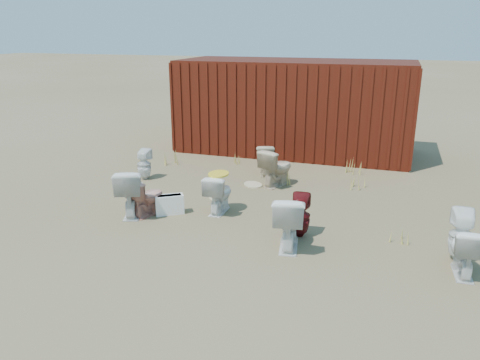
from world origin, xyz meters
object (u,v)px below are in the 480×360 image
(toilet_front_maroon, at_px, (300,216))
(loose_tank, at_px, (169,205))
(toilet_front_a, at_px, (132,192))
(toilet_front_pink, at_px, (147,197))
(toilet_back_yellowlid, at_px, (219,193))
(shipping_container, at_px, (294,107))
(toilet_back_e, at_px, (462,236))
(toilet_back_beige_right, at_px, (276,168))
(toilet_back_beige_left, at_px, (265,159))
(toilet_front_c, at_px, (289,221))
(toilet_back_a, at_px, (144,164))
(toilet_front_e, at_px, (465,251))

(toilet_front_maroon, bearing_deg, loose_tank, -10.37)
(toilet_front_a, relative_size, loose_tank, 1.71)
(toilet_front_pink, bearing_deg, toilet_back_yellowlid, -138.11)
(shipping_container, distance_m, toilet_back_e, 6.66)
(toilet_front_a, distance_m, toilet_back_e, 5.32)
(shipping_container, relative_size, toilet_back_beige_right, 7.61)
(toilet_back_beige_left, bearing_deg, shipping_container, -108.95)
(toilet_front_c, xyz_separation_m, toilet_back_beige_right, (-0.89, 2.80, -0.02))
(shipping_container, bearing_deg, toilet_back_yellowlid, -93.60)
(shipping_container, distance_m, toilet_back_a, 4.46)
(toilet_back_yellowlid, bearing_deg, toilet_front_e, 164.57)
(loose_tank, bearing_deg, toilet_front_maroon, -38.99)
(toilet_front_a, bearing_deg, toilet_front_maroon, 159.53)
(toilet_front_c, bearing_deg, toilet_back_yellowlid, -43.37)
(toilet_front_maroon, xyz_separation_m, loose_tank, (-2.39, 0.20, -0.17))
(toilet_back_beige_left, bearing_deg, toilet_back_a, 9.51)
(toilet_back_yellowlid, bearing_deg, shipping_container, -93.39)
(toilet_front_maroon, relative_size, loose_tank, 1.39)
(toilet_front_pink, xyz_separation_m, toilet_front_c, (2.65, -0.48, 0.08))
(toilet_front_a, xyz_separation_m, toilet_back_a, (-0.84, 1.91, -0.09))
(toilet_front_a, bearing_deg, loose_tank, 179.30)
(toilet_front_maroon, xyz_separation_m, toilet_back_a, (-3.84, 1.89, -0.01))
(shipping_container, bearing_deg, loose_tank, -101.97)
(toilet_back_yellowlid, xyz_separation_m, loose_tank, (-0.81, -0.37, -0.18))
(toilet_front_a, xyz_separation_m, toilet_back_e, (5.32, -0.08, -0.05))
(toilet_back_yellowlid, xyz_separation_m, toilet_back_e, (3.91, -0.67, 0.03))
(loose_tank, bearing_deg, toilet_front_e, -42.94)
(shipping_container, distance_m, toilet_back_beige_left, 2.55)
(toilet_front_c, xyz_separation_m, loose_tank, (-2.31, 0.64, -0.24))
(toilet_back_beige_right, distance_m, toilet_back_e, 4.11)
(toilet_back_a, distance_m, toilet_back_e, 6.47)
(toilet_back_a, relative_size, loose_tank, 1.34)
(toilet_front_a, bearing_deg, toilet_back_beige_right, -151.31)
(toilet_back_yellowlid, distance_m, loose_tank, 0.90)
(toilet_front_e, distance_m, toilet_back_beige_right, 4.38)
(shipping_container, xyz_separation_m, toilet_front_maroon, (1.28, -5.45, -0.85))
(toilet_front_pink, bearing_deg, toilet_back_beige_left, -96.49)
(toilet_front_pink, relative_size, toilet_back_beige_right, 0.85)
(shipping_container, relative_size, loose_tank, 12.00)
(shipping_container, height_order, toilet_back_yellowlid, shipping_container)
(toilet_front_maroon, height_order, toilet_back_beige_left, toilet_back_beige_left)
(toilet_back_yellowlid, relative_size, loose_tank, 1.41)
(toilet_back_a, distance_m, toilet_back_beige_right, 2.90)
(loose_tank, bearing_deg, toilet_front_pink, 170.42)
(toilet_back_beige_right, bearing_deg, loose_tank, 81.72)
(toilet_front_maroon, bearing_deg, toilet_back_yellowlid, -25.21)
(toilet_front_pink, relative_size, toilet_back_beige_left, 0.94)
(toilet_front_a, bearing_deg, shipping_container, -128.40)
(toilet_front_e, relative_size, loose_tank, 1.38)
(toilet_front_maroon, xyz_separation_m, toilet_front_e, (2.32, -0.53, -0.00))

